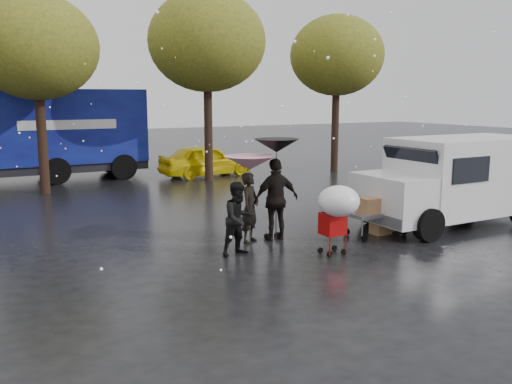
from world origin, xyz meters
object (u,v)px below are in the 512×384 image
person_black (276,199)px  vendor_cart (379,205)px  yellow_taxi (206,160)px  person_pink (250,208)px  shopping_cart (338,205)px  blue_truck (41,135)px  white_van (454,179)px

person_black → vendor_cart: (2.35, -0.78, -0.21)m
person_black → yellow_taxi: bearing=-102.3°
person_pink → shopping_cart: 2.11m
shopping_cart → yellow_taxi: 11.92m
vendor_cart → shopping_cart: 2.16m
person_black → vendor_cart: size_ratio=1.23×
person_black → blue_truck: (-3.49, 11.84, 0.83)m
shopping_cart → white_van: bearing=11.9°
shopping_cart → person_pink: bearing=120.3°
white_van → blue_truck: 15.11m
person_pink → blue_truck: size_ratio=0.19×
vendor_cart → shopping_cart: (-1.92, -0.94, 0.34)m
person_pink → person_black: person_black is taller
vendor_cart → yellow_taxi: bearing=88.9°
vendor_cart → shopping_cart: size_ratio=1.04×
person_pink → white_van: size_ratio=0.32×
vendor_cart → white_van: white_van is taller
person_pink → yellow_taxi: (3.17, 9.91, -0.13)m
blue_truck → white_van: bearing=-56.9°
white_van → vendor_cart: bearing=179.3°
shopping_cart → blue_truck: blue_truck is taller
white_van → shopping_cart: bearing=-168.1°
yellow_taxi → vendor_cart: bearing=175.2°
shopping_cart → blue_truck: (-3.92, 13.56, 0.69)m
person_pink → vendor_cart: size_ratio=1.03×
person_black → yellow_taxi: (2.55, 10.01, -0.28)m
person_pink → white_van: white_van is taller
shopping_cart → blue_truck: 14.13m
person_pink → person_black: (0.62, -0.09, 0.15)m
white_van → person_pink: bearing=170.5°
person_pink → blue_truck: 12.13m
person_pink → vendor_cart: person_pink is taller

